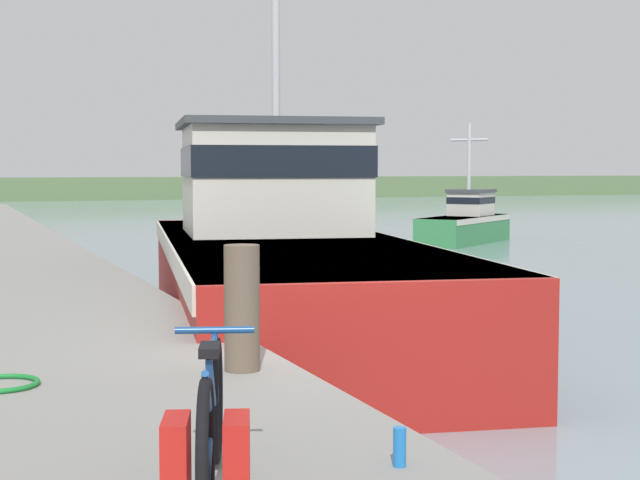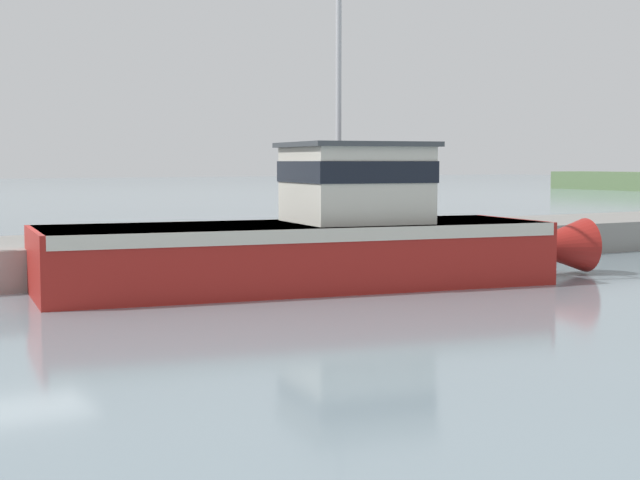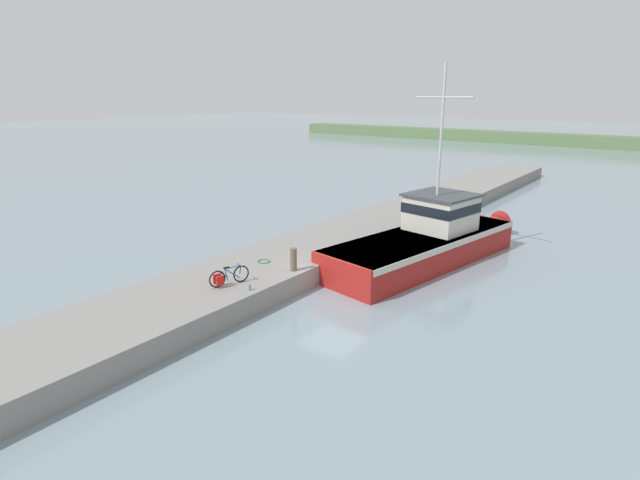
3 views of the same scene
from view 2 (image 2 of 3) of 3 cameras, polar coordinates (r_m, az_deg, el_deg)
ground_plane at (r=22.69m, az=-16.47°, el=-3.27°), size 320.00×320.00×0.00m
fishing_boat_main at (r=23.73m, az=0.02°, el=0.21°), size 5.80×14.70×10.05m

